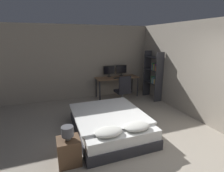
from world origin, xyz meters
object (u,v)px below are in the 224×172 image
(monitor_left, at_px, (109,71))
(bookshelf, at_px, (154,74))
(bedside_lamp, at_px, (67,131))
(monitor_right, at_px, (121,70))
(nightstand, at_px, (69,151))
(bed, at_px, (110,124))
(computer_mouse, at_px, (126,77))
(desk, at_px, (117,79))
(office_chair, at_px, (123,93))
(keyboard, at_px, (119,78))

(monitor_left, relative_size, bookshelf, 0.25)
(bedside_lamp, height_order, bookshelf, bookshelf)
(monitor_right, bearing_deg, nightstand, -126.12)
(bed, height_order, computer_mouse, computer_mouse)
(bed, bearing_deg, desk, 64.43)
(office_chair, bearing_deg, desk, 82.91)
(bed, height_order, office_chair, office_chair)
(desk, relative_size, computer_mouse, 23.63)
(bed, relative_size, bookshelf, 1.17)
(monitor_right, bearing_deg, bookshelf, -46.25)
(office_chair, relative_size, bookshelf, 0.57)
(bedside_lamp, distance_m, monitor_right, 4.29)
(nightstand, distance_m, monitor_left, 4.06)
(desk, distance_m, bookshelf, 1.42)
(monitor_right, height_order, office_chair, monitor_right)
(office_chair, bearing_deg, bed, -122.76)
(bed, bearing_deg, keyboard, 62.58)
(desk, bearing_deg, computer_mouse, -33.67)
(keyboard, height_order, computer_mouse, computer_mouse)
(keyboard, xyz_separation_m, computer_mouse, (0.29, 0.00, 0.01))
(desk, distance_m, office_chair, 0.85)
(bedside_lamp, relative_size, monitor_right, 0.55)
(keyboard, relative_size, office_chair, 0.40)
(nightstand, relative_size, bedside_lamp, 2.02)
(monitor_left, xyz_separation_m, monitor_right, (0.52, 0.00, 0.00))
(desk, bearing_deg, keyboard, -90.00)
(monitor_right, relative_size, computer_mouse, 6.37)
(keyboard, xyz_separation_m, bookshelf, (1.17, -0.55, 0.19))
(monitor_left, bearing_deg, desk, -37.35)
(nightstand, xyz_separation_m, computer_mouse, (2.55, 3.06, 0.55))
(computer_mouse, height_order, office_chair, office_chair)
(bedside_lamp, xyz_separation_m, monitor_right, (2.52, 3.45, 0.37))
(bedside_lamp, height_order, desk, desk)
(bed, relative_size, bedside_lamp, 8.45)
(monitor_right, distance_m, keyboard, 0.53)
(computer_mouse, bearing_deg, bookshelf, -32.34)
(monitor_left, bearing_deg, nightstand, -120.08)
(keyboard, distance_m, computer_mouse, 0.29)
(bed, distance_m, computer_mouse, 2.81)
(monitor_left, xyz_separation_m, office_chair, (0.16, -1.00, -0.62))
(nightstand, height_order, monitor_right, monitor_right)
(monitor_right, bearing_deg, computer_mouse, -85.24)
(nightstand, relative_size, bookshelf, 0.28)
(bedside_lamp, relative_size, computer_mouse, 3.51)
(nightstand, xyz_separation_m, monitor_left, (2.00, 3.45, 0.77))
(bed, height_order, monitor_left, monitor_left)
(monitor_left, bearing_deg, bed, -109.17)
(bedside_lamp, xyz_separation_m, keyboard, (2.26, 3.06, 0.14))
(bed, distance_m, monitor_left, 2.97)
(office_chair, bearing_deg, bedside_lamp, -131.35)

